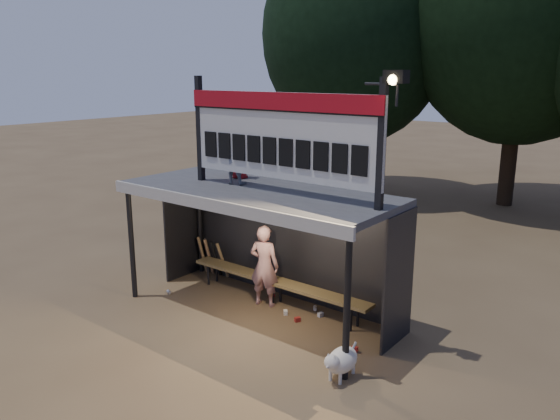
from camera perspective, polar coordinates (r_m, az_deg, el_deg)
name	(u,v)px	position (r m, az deg, el deg)	size (l,w,h in m)	color
ground	(258,313)	(10.16, -2.32, -10.72)	(80.00, 80.00, 0.00)	brown
player	(264,266)	(10.21, -1.65, -5.84)	(0.57, 0.37, 1.56)	silver
child_a	(235,158)	(9.81, -4.74, 5.44)	(0.46, 0.36, 0.94)	slate
child_b	(239,154)	(10.36, -4.31, 5.87)	(0.45, 0.29, 0.92)	#AE1A1F
dugout_shelter	(266,213)	(9.71, -1.50, -0.31)	(5.10, 2.08, 2.32)	#404042
scoreboard_assembly	(282,133)	(8.90, 0.19, 8.05)	(4.10, 0.27, 1.99)	black
bench	(277,282)	(10.38, -0.36, -7.55)	(4.00, 0.35, 0.48)	olive
tree_left	(356,35)	(19.76, 7.95, 17.67)	(6.46, 6.46, 9.27)	black
tree_mid	(524,8)	(19.25, 24.16, 18.66)	(7.22, 7.22, 10.36)	black
dog	(341,360)	(8.13, 6.39, -15.36)	(0.36, 0.81, 0.49)	white
bats	(212,257)	(11.80, -7.08, -4.94)	(0.68, 0.35, 0.84)	olive
litter	(286,312)	(10.09, 0.60, -10.65)	(4.22, 1.28, 0.08)	red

